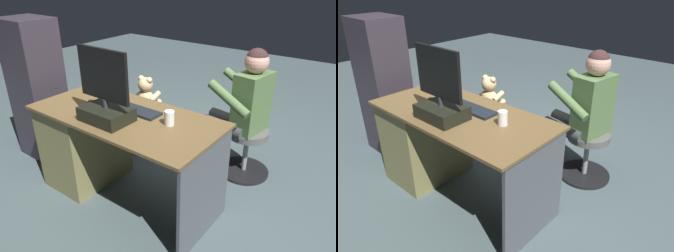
{
  "view_description": "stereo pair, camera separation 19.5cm",
  "coord_description": "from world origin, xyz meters",
  "views": [
    {
      "loc": [
        -1.52,
        1.92,
        1.7
      ],
      "look_at": [
        -0.14,
        0.07,
        0.55
      ],
      "focal_mm": 34.07,
      "sensor_mm": 36.0,
      "label": 1
    },
    {
      "loc": [
        -1.67,
        1.8,
        1.7
      ],
      "look_at": [
        -0.14,
        0.07,
        0.55
      ],
      "focal_mm": 34.07,
      "sensor_mm": 36.0,
      "label": 2
    }
  ],
  "objects": [
    {
      "name": "cup",
      "position": [
        -0.37,
        0.36,
        0.8
      ],
      "size": [
        0.07,
        0.07,
        0.1
      ],
      "primitive_type": "cylinder",
      "color": "white",
      "rests_on": "desk"
    },
    {
      "name": "tv_remote",
      "position": [
        0.33,
        0.46,
        0.76
      ],
      "size": [
        0.12,
        0.15,
        0.02
      ],
      "primitive_type": "cube",
      "rotation": [
        0.0,
        0.0,
        0.55
      ],
      "color": "black",
      "rests_on": "desk"
    },
    {
      "name": "person",
      "position": [
        -0.51,
        -0.47,
        0.67
      ],
      "size": [
        0.59,
        0.53,
        1.15
      ],
      "color": "#506D3E",
      "rests_on": "ground_plane"
    },
    {
      "name": "equipment_rack",
      "position": [
        1.17,
        0.38,
        0.66
      ],
      "size": [
        0.44,
        0.36,
        1.33
      ],
      "primitive_type": "cube",
      "color": "#312B34",
      "rests_on": "ground_plane"
    },
    {
      "name": "monitor",
      "position": [
        0.02,
        0.57,
        0.89
      ],
      "size": [
        0.43,
        0.25,
        0.5
      ],
      "color": "black",
      "rests_on": "desk"
    },
    {
      "name": "keyboard",
      "position": [
        -0.02,
        0.33,
        0.76
      ],
      "size": [
        0.42,
        0.14,
        0.02
      ],
      "primitive_type": "cube",
      "color": "black",
      "rests_on": "desk"
    },
    {
      "name": "desk",
      "position": [
        0.39,
        0.42,
        0.4
      ],
      "size": [
        1.45,
        0.69,
        0.75
      ],
      "color": "brown",
      "rests_on": "ground_plane"
    },
    {
      "name": "computer_mouse",
      "position": [
        0.28,
        0.33,
        0.77
      ],
      "size": [
        0.06,
        0.1,
        0.04
      ],
      "primitive_type": "ellipsoid",
      "color": "#1F2924",
      "rests_on": "desk"
    },
    {
      "name": "ground_plane",
      "position": [
        0.0,
        0.0,
        0.0
      ],
      "size": [
        10.0,
        10.0,
        0.0
      ],
      "primitive_type": "plane",
      "color": "#445356"
    },
    {
      "name": "teddy_bear",
      "position": [
        0.42,
        -0.33,
        0.59
      ],
      "size": [
        0.23,
        0.24,
        0.33
      ],
      "color": "#D8B47C",
      "rests_on": "office_chair_teddy"
    },
    {
      "name": "office_chair_teddy",
      "position": [
        0.42,
        -0.31,
        0.25
      ],
      "size": [
        0.45,
        0.45,
        0.44
      ],
      "color": "black",
      "rests_on": "ground_plane"
    },
    {
      "name": "visitor_chair",
      "position": [
        -0.6,
        -0.48,
        0.25
      ],
      "size": [
        0.45,
        0.45,
        0.44
      ],
      "color": "black",
      "rests_on": "ground_plane"
    }
  ]
}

